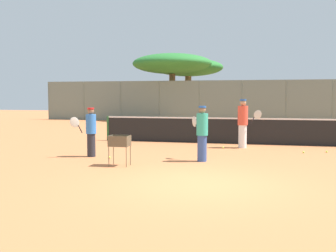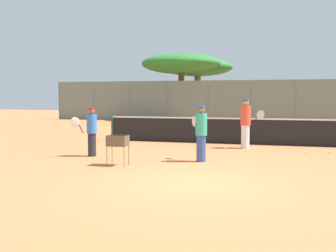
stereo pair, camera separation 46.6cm
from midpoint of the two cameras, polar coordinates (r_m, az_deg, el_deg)
name	(u,v)px [view 1 (the left image)]	position (r m, az deg, el deg)	size (l,w,h in m)	color
ground_plane	(200,184)	(8.80, 3.18, -8.45)	(80.00, 80.00, 0.00)	#C67242
tennis_net	(227,130)	(16.26, 7.80, -0.59)	(10.54, 0.10, 1.07)	#26592D
back_fence	(242,101)	(29.88, 10.20, 3.57)	(31.96, 0.08, 3.14)	slate
tree_0	(188,68)	(34.00, 2.56, 8.39)	(5.96, 5.96, 5.13)	brown
tree_2	(172,64)	(32.24, 0.20, 8.95)	(6.43, 6.43, 5.36)	brown
player_white_outfit	(202,133)	(11.73, 3.82, -0.97)	(0.61, 0.77, 1.66)	#334C8C
player_red_cap	(243,123)	(14.98, 9.95, 0.47)	(0.93, 0.38, 1.83)	white
player_yellow_shirt	(91,131)	(12.90, -12.17, -0.75)	(0.78, 0.56, 1.58)	#26262D
ball_cart	(119,143)	(11.11, -8.25, -2.52)	(0.56, 0.41, 0.85)	brown
tennis_ball_0	(327,152)	(14.59, 21.18, -3.49)	(0.07, 0.07, 0.07)	#D1E54C
tennis_ball_2	(303,152)	(14.18, 18.18, -3.63)	(0.07, 0.07, 0.07)	#D1E54C
tennis_ball_3	(223,148)	(14.77, 7.12, -3.13)	(0.07, 0.07, 0.07)	#D1E54C
tennis_ball_4	(110,157)	(12.51, -9.55, -4.51)	(0.07, 0.07, 0.07)	#D1E54C
parked_car	(281,111)	(34.68, 15.76, 2.08)	(4.20, 1.70, 1.60)	#B2B7BC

